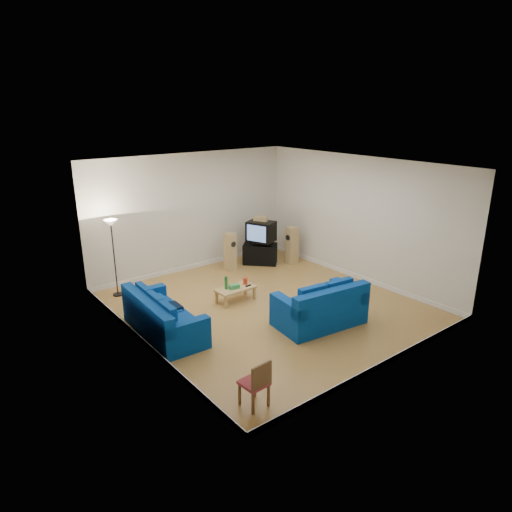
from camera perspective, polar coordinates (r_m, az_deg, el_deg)
room at (r=9.97m, az=1.41°, el=1.84°), size 6.01×6.51×3.21m
sofa_three_seat at (r=9.36m, az=-11.70°, el=-7.84°), size 1.00×2.17×0.83m
sofa_loveseat at (r=9.61m, az=8.14°, el=-6.65°), size 1.93×1.23×0.91m
coffee_table at (r=10.65m, az=-2.57°, el=-4.23°), size 0.94×0.49×0.34m
bottle at (r=10.51m, az=-3.76°, el=-3.37°), size 0.09×0.09×0.30m
tissue_box at (r=10.57m, az=-2.74°, el=-3.83°), size 0.25×0.17×0.10m
red_canister at (r=10.80m, az=-1.35°, el=-3.17°), size 0.13×0.13×0.15m
remote at (r=10.72m, az=-0.97°, el=-3.72°), size 0.16×0.07×0.02m
tv_stand at (r=13.16m, az=0.52°, el=0.28°), size 1.04×1.05×0.58m
av_receiver at (r=13.09m, az=0.69°, el=1.77°), size 0.60×0.60×0.11m
television at (r=12.92m, az=0.63°, el=3.10°), size 0.79×0.89×0.57m
centre_speaker at (r=12.91m, az=0.60°, el=4.71°), size 0.33×0.42×0.14m
speaker_left at (r=12.62m, az=-3.25°, el=0.56°), size 0.25×0.33×1.04m
speaker_right at (r=13.15m, az=4.51°, el=1.36°), size 0.34×0.25×1.08m
floor_lamp at (r=11.09m, az=-17.59°, el=2.71°), size 0.32×0.32×1.88m
dining_chair at (r=7.08m, az=0.07°, el=-15.47°), size 0.40×0.40×0.79m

